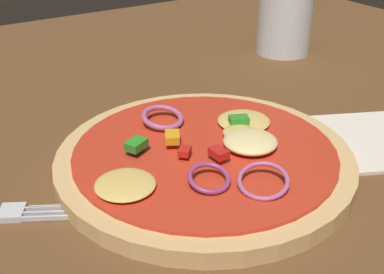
# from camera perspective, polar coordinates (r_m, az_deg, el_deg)

# --- Properties ---
(dining_table) EXTENTS (1.23, 1.08, 0.03)m
(dining_table) POSITION_cam_1_polar(r_m,az_deg,el_deg) (0.43, -2.25, -5.62)
(dining_table) COLOR brown
(dining_table) RESTS_ON ground
(pizza) EXTENTS (0.25, 0.25, 0.03)m
(pizza) POSITION_cam_1_polar(r_m,az_deg,el_deg) (0.42, 1.56, -2.35)
(pizza) COLOR tan
(pizza) RESTS_ON dining_table
(beer_glass) EXTENTS (0.08, 0.08, 0.15)m
(beer_glass) POSITION_cam_1_polar(r_m,az_deg,el_deg) (0.70, 10.81, 14.68)
(beer_glass) COLOR silver
(beer_glass) RESTS_ON dining_table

